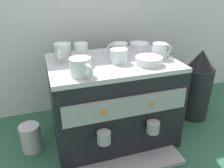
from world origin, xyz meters
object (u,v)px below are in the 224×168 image
(ceramic_bowl_0, at_px, (139,47))
(ceramic_cup_3, at_px, (81,51))
(ceramic_cup_4, at_px, (160,51))
(ceramic_cup_5, at_px, (63,52))
(ceramic_bowl_2, at_px, (149,61))
(ceramic_cup_1, at_px, (80,67))
(ceramic_bowl_1, at_px, (80,62))
(espresso_machine, at_px, (112,101))
(milk_pitcher, at_px, (31,138))
(ceramic_cup_0, at_px, (119,50))
(ceramic_cup_2, at_px, (119,56))
(coffee_grinder, at_px, (197,86))

(ceramic_bowl_0, bearing_deg, ceramic_cup_3, -173.34)
(ceramic_cup_4, height_order, ceramic_cup_5, ceramic_cup_5)
(ceramic_bowl_0, bearing_deg, ceramic_bowl_2, -102.72)
(ceramic_cup_1, relative_size, ceramic_bowl_1, 1.24)
(ceramic_cup_3, bearing_deg, ceramic_bowl_0, 6.66)
(espresso_machine, xyz_separation_m, milk_pitcher, (-0.40, 0.01, -0.14))
(ceramic_cup_0, relative_size, ceramic_bowl_1, 1.01)
(ceramic_bowl_0, bearing_deg, ceramic_cup_2, -141.17)
(ceramic_bowl_0, relative_size, ceramic_bowl_2, 0.82)
(ceramic_cup_5, bearing_deg, ceramic_bowl_1, -59.12)
(ceramic_cup_2, distance_m, ceramic_cup_3, 0.18)
(ceramic_cup_0, bearing_deg, espresso_machine, -133.36)
(ceramic_cup_4, bearing_deg, milk_pitcher, 175.57)
(ceramic_cup_4, bearing_deg, espresso_machine, 171.37)
(ceramic_cup_1, relative_size, ceramic_bowl_2, 0.98)
(ceramic_bowl_1, distance_m, ceramic_bowl_2, 0.29)
(espresso_machine, distance_m, ceramic_cup_1, 0.32)
(ceramic_cup_2, xyz_separation_m, ceramic_cup_5, (-0.23, 0.11, 0.01))
(ceramic_cup_2, bearing_deg, espresso_machine, 128.04)
(ceramic_cup_2, relative_size, ceramic_cup_4, 1.05)
(ceramic_bowl_1, xyz_separation_m, coffee_grinder, (0.67, 0.05, -0.24))
(ceramic_cup_0, bearing_deg, ceramic_bowl_1, -158.99)
(ceramic_bowl_0, xyz_separation_m, coffee_grinder, (0.34, -0.07, -0.24))
(ceramic_cup_5, relative_size, ceramic_bowl_1, 1.21)
(ceramic_bowl_2, bearing_deg, ceramic_cup_3, 148.95)
(ceramic_cup_3, height_order, ceramic_cup_5, ceramic_cup_3)
(ceramic_bowl_2, bearing_deg, ceramic_cup_0, 119.04)
(ceramic_cup_4, xyz_separation_m, ceramic_cup_5, (-0.43, 0.11, 0.00))
(ceramic_cup_3, bearing_deg, ceramic_cup_2, -31.39)
(espresso_machine, xyz_separation_m, ceramic_cup_2, (0.02, -0.03, 0.24))
(ceramic_cup_2, distance_m, ceramic_bowl_0, 0.20)
(ceramic_cup_4, height_order, ceramic_bowl_2, ceramic_cup_4)
(coffee_grinder, height_order, milk_pitcher, coffee_grinder)
(ceramic_bowl_1, bearing_deg, espresso_machine, 8.51)
(ceramic_cup_2, relative_size, ceramic_bowl_2, 0.94)
(ceramic_cup_3, xyz_separation_m, ceramic_cup_4, (0.35, -0.10, -0.00))
(ceramic_cup_5, xyz_separation_m, ceramic_bowl_2, (0.35, -0.17, -0.02))
(ceramic_cup_0, relative_size, ceramic_cup_5, 0.83)
(ceramic_cup_1, height_order, coffee_grinder, ceramic_cup_1)
(ceramic_cup_2, relative_size, ceramic_bowl_1, 1.19)
(ceramic_cup_1, distance_m, milk_pitcher, 0.47)
(ceramic_cup_5, bearing_deg, ceramic_bowl_2, -26.57)
(ceramic_cup_5, relative_size, ceramic_bowl_0, 1.16)
(espresso_machine, distance_m, ceramic_bowl_2, 0.28)
(espresso_machine, height_order, ceramic_cup_1, ceramic_cup_1)
(ceramic_bowl_0, distance_m, ceramic_bowl_1, 0.35)
(ceramic_bowl_1, relative_size, ceramic_bowl_2, 0.79)
(ceramic_bowl_0, distance_m, coffee_grinder, 0.42)
(espresso_machine, height_order, ceramic_cup_0, ceramic_cup_0)
(ceramic_cup_0, height_order, ceramic_bowl_0, ceramic_cup_0)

